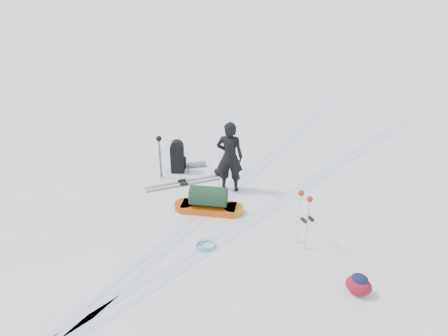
{
  "coord_description": "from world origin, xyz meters",
  "views": [
    {
      "loc": [
        5.34,
        -7.43,
        5.43
      ],
      "look_at": [
        0.15,
        0.18,
        0.95
      ],
      "focal_mm": 35.0,
      "sensor_mm": 36.0,
      "label": 1
    }
  ],
  "objects": [
    {
      "name": "thermos_pair",
      "position": [
        -1.66,
        0.91,
        0.12
      ],
      "size": [
        0.24,
        0.18,
        0.26
      ],
      "rotation": [
        0.0,
        0.0,
        -0.25
      ],
      "color": "#525659",
      "rests_on": "ground"
    },
    {
      "name": "touring_skis_white",
      "position": [
        2.17,
        0.58,
        0.01
      ],
      "size": [
        1.69,
        1.19,
        0.07
      ],
      "rotation": [
        0.0,
        0.0,
        -0.55
      ],
      "color": "silver",
      "rests_on": "ground"
    },
    {
      "name": "skier",
      "position": [
        -0.12,
        0.83,
        0.92
      ],
      "size": [
        0.79,
        0.67,
        1.85
      ],
      "primitive_type": "imported",
      "rotation": [
        0.0,
        0.0,
        3.54
      ],
      "color": "black",
      "rests_on": "ground"
    },
    {
      "name": "ski_poles_silver",
      "position": [
        2.46,
        -0.36,
        1.04
      ],
      "size": [
        0.37,
        0.25,
        1.25
      ],
      "rotation": [
        0.0,
        0.0,
        -0.32
      ],
      "color": "silver",
      "rests_on": "ground"
    },
    {
      "name": "touring_skis_grey",
      "position": [
        -1.31,
        0.39,
        0.02
      ],
      "size": [
        1.37,
        1.82,
        0.07
      ],
      "rotation": [
        0.0,
        0.0,
        0.97
      ],
      "color": "gray",
      "rests_on": "ground"
    },
    {
      "name": "ground",
      "position": [
        0.0,
        0.0,
        0.0
      ],
      "size": [
        200.0,
        200.0,
        0.0
      ],
      "primitive_type": "plane",
      "color": "white",
      "rests_on": "ground"
    },
    {
      "name": "small_daypack",
      "position": [
        3.91,
        -1.09,
        0.2
      ],
      "size": [
        0.58,
        0.52,
        0.4
      ],
      "rotation": [
        0.0,
        0.0,
        -0.45
      ],
      "color": "maroon",
      "rests_on": "ground"
    },
    {
      "name": "stuff_sack",
      "position": [
        -0.79,
        1.35,
        0.1
      ],
      "size": [
        0.36,
        0.28,
        0.21
      ],
      "rotation": [
        0.0,
        0.0,
        -0.11
      ],
      "color": "black",
      "rests_on": "ground"
    },
    {
      "name": "rope_coil",
      "position": [
        0.85,
        -1.49,
        0.03
      ],
      "size": [
        0.43,
        0.43,
        0.05
      ],
      "rotation": [
        0.0,
        0.0,
        0.01
      ],
      "color": "#55A3D0",
      "rests_on": "ground"
    },
    {
      "name": "expedition_rucksack",
      "position": [
        -1.85,
        0.94,
        0.43
      ],
      "size": [
        0.69,
        1.01,
        0.94
      ],
      "rotation": [
        0.0,
        0.0,
        0.59
      ],
      "color": "black",
      "rests_on": "ground"
    },
    {
      "name": "ski_tracks",
      "position": [
        0.61,
        0.88,
        0.0
      ],
      "size": [
        3.38,
        17.97,
        0.01
      ],
      "color": "silver",
      "rests_on": "ground"
    },
    {
      "name": "ski_poles_black",
      "position": [
        -2.02,
        0.34,
        1.0
      ],
      "size": [
        0.15,
        0.17,
        1.22
      ],
      "rotation": [
        0.0,
        0.0,
        -0.22
      ],
      "color": "black",
      "rests_on": "ground"
    },
    {
      "name": "pulk_sled",
      "position": [
        0.06,
        -0.33,
        0.24
      ],
      "size": [
        1.7,
        1.13,
        0.63
      ],
      "rotation": [
        0.0,
        0.0,
        0.44
      ],
      "color": "#D6490C",
      "rests_on": "ground"
    }
  ]
}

